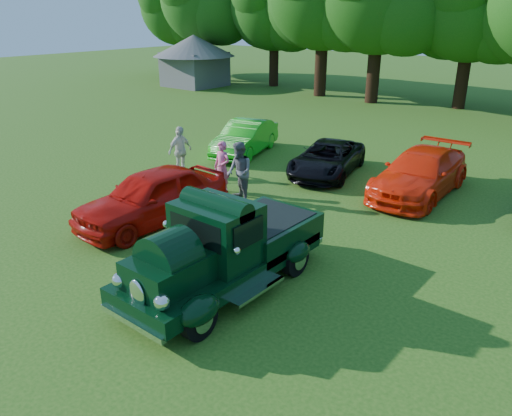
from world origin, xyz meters
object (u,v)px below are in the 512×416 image
Objects in this scene: red_convertible at (152,197)px; back_car_black at (327,158)px; spectator_white at (180,151)px; hero_pickup at (225,250)px; back_car_orange at (420,173)px; back_car_lime at (245,138)px; spectator_pink at (222,167)px; gazebo at (194,55)px; spectator_grey at (239,172)px.

back_car_black is at bearing 81.38° from red_convertible.
hero_pickup is at bearing -124.52° from spectator_white.
back_car_black is at bearing 179.07° from back_car_orange.
back_car_orange is (0.96, 8.39, -0.15)m from hero_pickup.
spectator_pink reaches higher than back_car_lime.
gazebo is (-20.37, 13.15, 1.80)m from back_car_black.
spectator_grey is (-3.26, 4.22, 0.07)m from hero_pickup.
back_car_lime is 4.16m from back_car_black.
gazebo reaches higher than red_convertible.
back_car_orange is 8.42m from spectator_white.
back_car_lime is 0.65× the size of gazebo.
hero_pickup is 8.45m from back_car_orange.
back_car_black is 0.86× the size of back_car_orange.
spectator_pink is 2.51m from spectator_white.
spectator_grey is (3.45, -4.35, 0.26)m from back_car_lime.
spectator_grey reaches higher than back_car_orange.
red_convertible is 1.10× the size of back_car_lime.
back_car_orange is (3.51, 0.05, 0.13)m from back_car_black.
spectator_grey reaches higher than back_car_black.
spectator_white is (-2.68, 3.56, 0.12)m from red_convertible.
gazebo is at bearing 124.35° from back_car_lime.
back_car_orange is 0.78× the size of gazebo.
back_car_orange is at bearing 72.95° from spectator_grey.
back_car_black is at bearing 107.02° from hero_pickup.
back_car_orange is 2.89× the size of spectator_pink.
hero_pickup is 8.27m from spectator_white.
spectator_grey is 1.05× the size of spectator_white.
back_car_black is 2.38× the size of spectator_white.
back_car_orange is 2.76× the size of spectator_white.
spectator_white is 23.29m from gazebo.
back_car_orange is 6.50m from spectator_pink.
hero_pickup reaches higher than spectator_grey.
spectator_grey is at bearing -68.65° from back_car_lime.
spectator_pink is (-4.21, 4.45, -0.01)m from hero_pickup.
back_car_orange is at bearing -63.70° from spectator_white.
spectator_grey reaches higher than back_car_lime.
gazebo is at bearing 149.46° from back_car_orange.
hero_pickup is at bearing -24.11° from spectator_grey.
hero_pickup is 2.99× the size of spectator_pink.
back_car_black is 4.20m from spectator_grey.
back_car_orange is 27.29m from gazebo.
red_convertible is 2.55× the size of spectator_white.
gazebo is at bearing 166.93° from spectator_grey.
spectator_grey is at bearing 78.65° from red_convertible.
spectator_white is (0.02, -3.70, 0.21)m from back_car_lime.
gazebo reaches higher than back_car_lime.
back_car_orange is (4.96, 7.08, -0.06)m from red_convertible.
spectator_white reaches higher than red_convertible.
spectator_pink is 0.27× the size of gazebo.
gazebo is (-23.88, 13.10, 1.68)m from back_car_orange.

